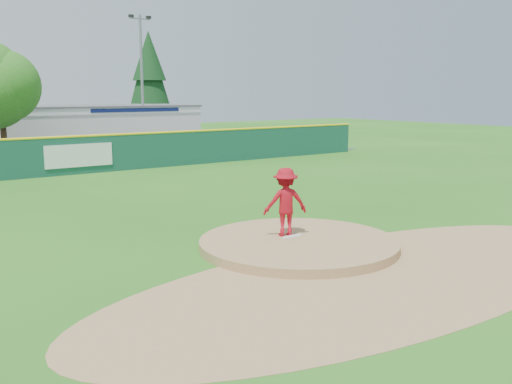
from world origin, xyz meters
TOP-DOWN VIEW (x-y plane):
  - ground at (0.00, 0.00)m, footprint 120.00×120.00m
  - pitchers_mound at (0.00, 0.00)m, footprint 5.50×5.50m
  - pitching_rubber at (0.00, 0.30)m, footprint 0.60×0.15m
  - infield_dirt_arc at (0.00, -3.00)m, footprint 15.40×15.40m
  - parking_lot at (0.00, 27.00)m, footprint 44.00×16.00m
  - pitcher at (-0.02, 0.57)m, footprint 1.43×1.14m
  - van at (1.08, 23.96)m, footprint 5.13×2.90m
  - pool_building_grp at (6.00, 31.99)m, footprint 15.20×8.20m
  - outfield_fence at (0.00, 18.00)m, footprint 40.00×0.14m
  - deciduous_tree at (-2.00, 25.00)m, footprint 5.60×5.60m
  - conifer_tree at (13.00, 36.00)m, footprint 4.40×4.40m
  - light_pole_right at (9.00, 29.00)m, footprint 1.75×0.25m

SIDE VIEW (x-z plane):
  - ground at x=0.00m, z-range 0.00..0.00m
  - pitchers_mound at x=0.00m, z-range -0.25..0.25m
  - infield_dirt_arc at x=0.00m, z-range 0.00..0.01m
  - parking_lot at x=0.00m, z-range 0.00..0.02m
  - pitching_rubber at x=0.00m, z-range 0.25..0.29m
  - van at x=1.08m, z-range 0.02..1.37m
  - outfield_fence at x=0.00m, z-range 0.05..2.12m
  - pitcher at x=-0.02m, z-range 0.25..2.18m
  - pool_building_grp at x=6.00m, z-range 0.01..3.32m
  - deciduous_tree at x=-2.00m, z-range 0.87..8.23m
  - conifer_tree at x=13.00m, z-range 0.79..10.29m
  - light_pole_right at x=9.00m, z-range 0.54..10.54m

